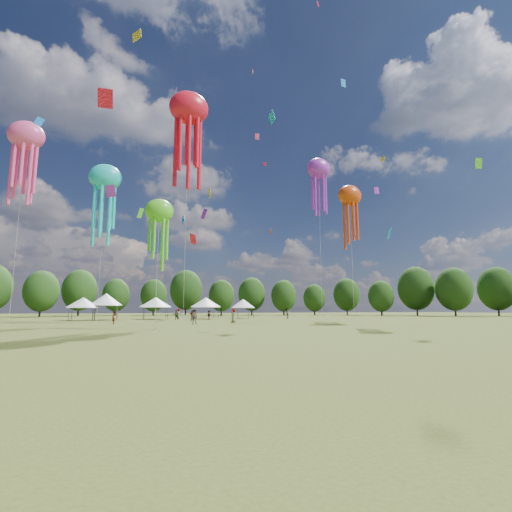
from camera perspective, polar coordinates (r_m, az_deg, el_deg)
name	(u,v)px	position (r m, az deg, el deg)	size (l,w,h in m)	color
ground	(415,355)	(16.73, 23.45, -13.84)	(300.00, 300.00, 0.00)	#384416
spectator_near	(194,317)	(45.31, -9.56, -9.30)	(0.83, 0.65, 1.71)	gray
spectators_far	(212,315)	(62.39, -6.86, -9.00)	(30.29, 24.05, 1.89)	gray
festival_tents	(160,302)	(67.87, -14.62, -6.90)	(32.80, 8.79, 4.40)	#47474C
show_kites	(202,165)	(56.39, -8.35, 13.74)	(53.94, 32.09, 32.10)	#18CBD3
small_kites	(199,145)	(63.61, -8.84, 16.56)	(68.72, 59.16, 44.17)	#18CBD3
treeline	(169,285)	(75.41, -13.38, -4.37)	(201.57, 95.24, 13.43)	#38281C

